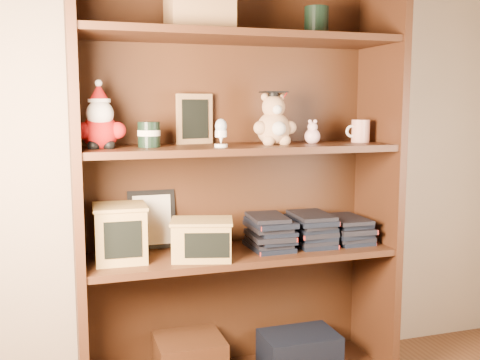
% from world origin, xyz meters
% --- Properties ---
extents(bookcase, '(1.20, 0.35, 1.60)m').
position_xyz_m(bookcase, '(0.19, 1.36, 0.78)').
color(bookcase, '#3F2212').
rests_on(bookcase, ground).
extents(shelf_lower, '(1.14, 0.33, 0.02)m').
position_xyz_m(shelf_lower, '(0.19, 1.30, 0.54)').
color(shelf_lower, '#3F2212').
rests_on(shelf_lower, ground).
extents(shelf_upper, '(1.14, 0.33, 0.02)m').
position_xyz_m(shelf_upper, '(0.19, 1.30, 0.94)').
color(shelf_upper, '#3F2212').
rests_on(shelf_upper, ground).
extents(santa_plush, '(0.17, 0.12, 0.24)m').
position_xyz_m(santa_plush, '(-0.31, 1.30, 1.04)').
color(santa_plush, '#A50F0F').
rests_on(santa_plush, shelf_upper).
extents(teachers_tin, '(0.08, 0.08, 0.09)m').
position_xyz_m(teachers_tin, '(-0.14, 1.30, 1.00)').
color(teachers_tin, black).
rests_on(teachers_tin, shelf_upper).
extents(chalkboard_plaque, '(0.15, 0.10, 0.19)m').
position_xyz_m(chalkboard_plaque, '(0.05, 1.42, 1.04)').
color(chalkboard_plaque, '#9E7547').
rests_on(chalkboard_plaque, shelf_upper).
extents(egg_cup, '(0.05, 0.05, 0.10)m').
position_xyz_m(egg_cup, '(0.10, 1.23, 1.00)').
color(egg_cup, white).
rests_on(egg_cup, shelf_upper).
extents(grad_teddy_bear, '(0.17, 0.14, 0.20)m').
position_xyz_m(grad_teddy_bear, '(0.32, 1.30, 1.03)').
color(grad_teddy_bear, tan).
rests_on(grad_teddy_bear, shelf_upper).
extents(pink_figurine, '(0.06, 0.06, 0.10)m').
position_xyz_m(pink_figurine, '(0.48, 1.31, 0.99)').
color(pink_figurine, beige).
rests_on(pink_figurine, shelf_upper).
extents(teacher_mug, '(0.10, 0.07, 0.09)m').
position_xyz_m(teacher_mug, '(0.69, 1.30, 0.99)').
color(teacher_mug, silver).
rests_on(teacher_mug, shelf_upper).
extents(certificate_frame, '(0.18, 0.05, 0.22)m').
position_xyz_m(certificate_frame, '(-0.12, 1.44, 0.66)').
color(certificate_frame, black).
rests_on(certificate_frame, shelf_lower).
extents(treats_box, '(0.19, 0.19, 0.20)m').
position_xyz_m(treats_box, '(-0.25, 1.30, 0.65)').
color(treats_box, '#AF8B48').
rests_on(treats_box, shelf_lower).
extents(pencils_box, '(0.25, 0.21, 0.14)m').
position_xyz_m(pencils_box, '(0.03, 1.24, 0.62)').
color(pencils_box, '#AF8B48').
rests_on(pencils_box, shelf_lower).
extents(book_stack_left, '(0.14, 0.20, 0.13)m').
position_xyz_m(book_stack_left, '(0.31, 1.30, 0.61)').
color(book_stack_left, black).
rests_on(book_stack_left, shelf_lower).
extents(book_stack_mid, '(0.14, 0.20, 0.13)m').
position_xyz_m(book_stack_mid, '(0.48, 1.30, 0.61)').
color(book_stack_mid, black).
rests_on(book_stack_mid, shelf_lower).
extents(book_stack_right, '(0.14, 0.20, 0.10)m').
position_xyz_m(book_stack_right, '(0.64, 1.30, 0.60)').
color(book_stack_right, black).
rests_on(book_stack_right, shelf_lower).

